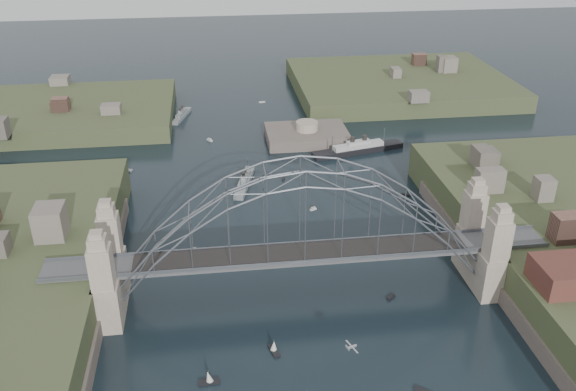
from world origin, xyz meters
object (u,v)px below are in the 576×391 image
(naval_cruiser_near, at_px, (245,182))
(fort_island, at_px, (307,142))
(naval_cruiser_far, at_px, (182,115))
(ocean_liner, at_px, (358,149))
(bridge, at_px, (302,232))

(naval_cruiser_near, bearing_deg, fort_island, 53.65)
(fort_island, bearing_deg, naval_cruiser_far, 146.11)
(ocean_liner, bearing_deg, bridge, -111.84)
(fort_island, distance_m, ocean_liner, 15.75)
(fort_island, bearing_deg, bridge, -99.73)
(bridge, xyz_separation_m, naval_cruiser_far, (-22.39, 93.10, -11.60))
(bridge, relative_size, naval_cruiser_near, 5.08)
(bridge, xyz_separation_m, fort_island, (12.00, 70.00, -12.66))
(fort_island, xyz_separation_m, ocean_liner, (12.01, -10.10, 1.30))
(naval_cruiser_far, bearing_deg, ocean_liner, -35.59)
(naval_cruiser_far, bearing_deg, naval_cruiser_near, -72.23)
(naval_cruiser_far, xyz_separation_m, ocean_liner, (46.40, -33.21, 0.24))
(naval_cruiser_near, bearing_deg, naval_cruiser_far, 107.77)
(bridge, relative_size, fort_island, 3.82)
(bridge, bearing_deg, fort_island, 80.27)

